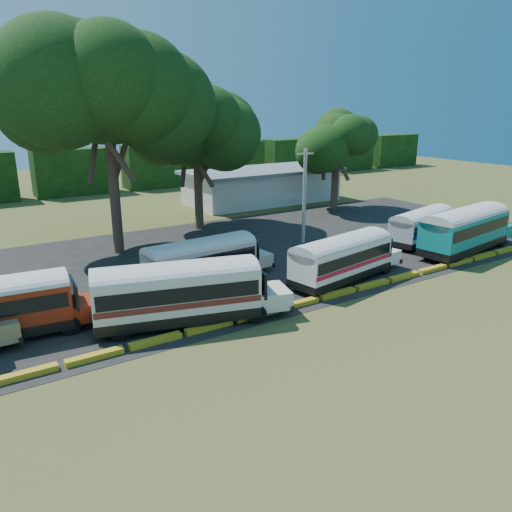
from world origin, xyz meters
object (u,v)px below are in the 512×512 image
bus_cream_west (181,290)px  bus_white_red (344,256)px  tree_west (106,85)px  bus_teal (466,227)px

bus_cream_west → bus_white_red: (11.92, 0.39, -0.18)m
bus_white_red → tree_west: (-10.41, 15.01, 11.04)m
bus_cream_west → bus_teal: (24.75, 0.24, 0.13)m
bus_cream_west → tree_west: tree_west is taller
bus_teal → tree_west: bearing=138.7°
bus_white_red → tree_west: tree_west is taller
bus_teal → tree_west: (-23.24, 15.16, 10.73)m
bus_teal → bus_white_red: bearing=171.1°
bus_white_red → tree_west: 21.34m
bus_white_red → bus_teal: size_ratio=0.87×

